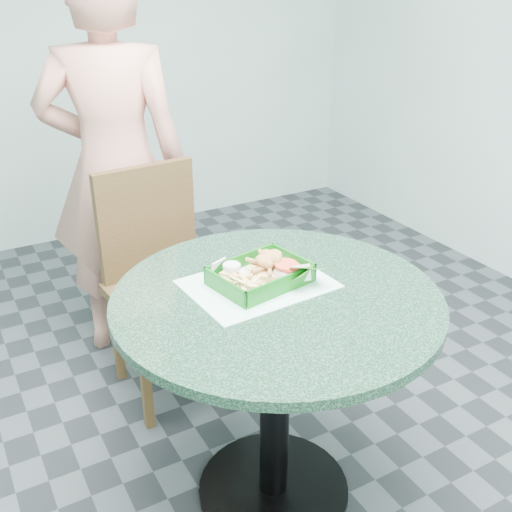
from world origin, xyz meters
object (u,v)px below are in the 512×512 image
cafe_table (276,349)px  diner_person (113,143)px  dining_chair (159,268)px  crab_sandwich (271,270)px  sauce_ramekin (233,272)px  food_basket (260,284)px

cafe_table → diner_person: size_ratio=0.50×
dining_chair → diner_person: diner_person is taller
crab_sandwich → diner_person: bearing=98.2°
dining_chair → sauce_ramekin: (0.01, -0.64, 0.27)m
sauce_ramekin → food_basket: bearing=-41.2°
cafe_table → crab_sandwich: crab_sandwich is taller
food_basket → sauce_ramekin: (-0.06, 0.06, 0.03)m
cafe_table → food_basket: (-0.01, 0.08, 0.19)m
dining_chair → food_basket: size_ratio=3.44×
dining_chair → crab_sandwich: dining_chair is taller
dining_chair → food_basket: 0.73m
dining_chair → food_basket: dining_chair is taller
crab_sandwich → dining_chair: bearing=99.7°
diner_person → crab_sandwich: size_ratio=14.88×
food_basket → sauce_ramekin: 0.09m
sauce_ramekin → dining_chair: bearing=90.9°
diner_person → sauce_ramekin: 1.01m
cafe_table → sauce_ramekin: sauce_ramekin is taller
diner_person → crab_sandwich: (0.15, -1.04, -0.16)m
cafe_table → diner_person: diner_person is taller
cafe_table → dining_chair: bearing=96.0°
diner_person → sauce_ramekin: diner_person is taller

